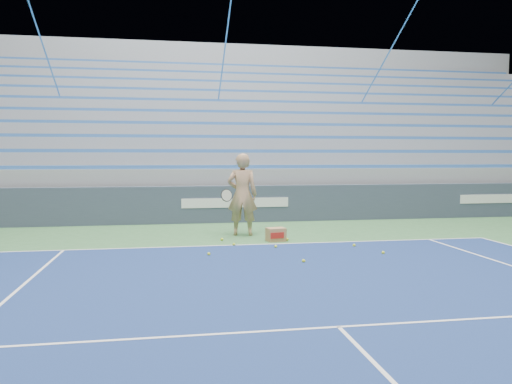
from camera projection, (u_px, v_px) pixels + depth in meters
sponsor_barrier at (235, 204)px, 15.00m from camera, size 30.00×0.32×1.10m
bleachers at (217, 147)px, 20.49m from camera, size 31.00×9.15×7.30m
tennis_player at (242, 195)px, 12.41m from camera, size 1.02×0.93×2.05m
ball_box at (276, 234)px, 11.61m from camera, size 0.47×0.39×0.31m
tennis_ball_0 at (383, 253)px, 10.04m from camera, size 0.07×0.07×0.07m
tennis_ball_1 at (287, 239)px, 11.65m from camera, size 0.07×0.07×0.07m
tennis_ball_2 at (222, 239)px, 11.66m from camera, size 0.07×0.07×0.07m
tennis_ball_3 at (304, 261)px, 9.23m from camera, size 0.07×0.07×0.07m
tennis_ball_4 at (209, 254)px, 9.90m from camera, size 0.07×0.07×0.07m
tennis_ball_5 at (234, 244)px, 10.98m from camera, size 0.07×0.07×0.07m
tennis_ball_6 at (276, 247)px, 10.72m from camera, size 0.07×0.07×0.07m
tennis_ball_7 at (354, 245)px, 10.87m from camera, size 0.07×0.07×0.07m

